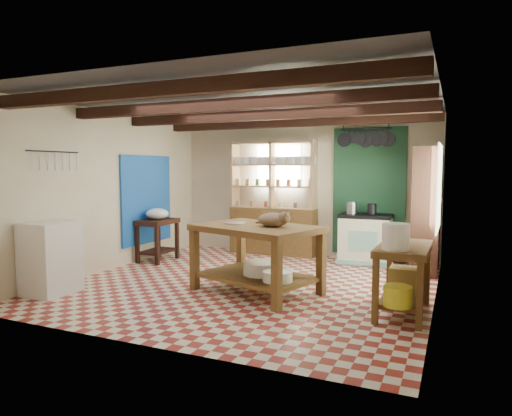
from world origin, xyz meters
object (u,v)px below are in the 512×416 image
at_px(prep_table, 158,240).
at_px(stove, 366,239).
at_px(work_table, 256,259).
at_px(cat, 273,220).
at_px(white_cabinet, 51,258).
at_px(right_counter, 403,279).

bearing_deg(prep_table, stove, 19.06).
distance_m(work_table, cat, 0.60).
bearing_deg(white_cabinet, prep_table, 88.44).
relative_size(white_cabinet, right_counter, 0.87).
bearing_deg(stove, cat, -107.36).
bearing_deg(stove, white_cabinet, -134.60).
distance_m(prep_table, white_cabinet, 2.35).
bearing_deg(stove, work_table, -112.70).
xyz_separation_m(right_counter, cat, (-1.66, 0.13, 0.60)).
bearing_deg(work_table, white_cabinet, -137.10).
relative_size(white_cabinet, cat, 2.35).
bearing_deg(stove, prep_table, -160.23).
xyz_separation_m(stove, white_cabinet, (-3.49, -3.67, 0.05)).
relative_size(work_table, white_cabinet, 1.66).
xyz_separation_m(stove, right_counter, (0.91, -2.66, -0.04)).
distance_m(stove, right_counter, 2.82).
bearing_deg(right_counter, prep_table, 163.73).
relative_size(stove, cat, 2.16).
relative_size(work_table, stove, 1.81).
distance_m(work_table, white_cabinet, 2.75).
height_order(work_table, prep_table, work_table).
relative_size(work_table, right_counter, 1.44).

